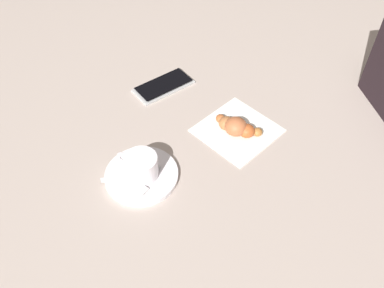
{
  "coord_description": "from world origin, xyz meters",
  "views": [
    {
      "loc": [
        0.44,
        0.33,
        0.64
      ],
      "look_at": [
        -0.02,
        0.01,
        0.03
      ],
      "focal_mm": 38.18,
      "sensor_mm": 36.0,
      "label": 1
    }
  ],
  "objects_px": {
    "saucer": "(142,175)",
    "espresso_cup": "(141,166)",
    "napkin": "(237,130)",
    "cell_phone": "(164,86)",
    "teaspoon": "(141,171)",
    "sugar_packet": "(134,184)",
    "croissant": "(236,127)"
  },
  "relations": [
    {
      "from": "saucer",
      "to": "espresso_cup",
      "type": "bearing_deg",
      "value": 129.87
    },
    {
      "from": "saucer",
      "to": "espresso_cup",
      "type": "relative_size",
      "value": 1.65
    },
    {
      "from": "saucer",
      "to": "sugar_packet",
      "type": "bearing_deg",
      "value": 13.61
    },
    {
      "from": "napkin",
      "to": "croissant",
      "type": "bearing_deg",
      "value": 7.03
    },
    {
      "from": "napkin",
      "to": "sugar_packet",
      "type": "bearing_deg",
      "value": -18.17
    },
    {
      "from": "saucer",
      "to": "napkin",
      "type": "height_order",
      "value": "saucer"
    },
    {
      "from": "espresso_cup",
      "to": "cell_phone",
      "type": "bearing_deg",
      "value": -150.95
    },
    {
      "from": "napkin",
      "to": "teaspoon",
      "type": "bearing_deg",
      "value": -22.92
    },
    {
      "from": "saucer",
      "to": "cell_phone",
      "type": "xyz_separation_m",
      "value": [
        -0.24,
        -0.13,
        -0.0
      ]
    },
    {
      "from": "teaspoon",
      "to": "cell_phone",
      "type": "bearing_deg",
      "value": -151.25
    },
    {
      "from": "espresso_cup",
      "to": "teaspoon",
      "type": "height_order",
      "value": "espresso_cup"
    },
    {
      "from": "teaspoon",
      "to": "croissant",
      "type": "xyz_separation_m",
      "value": [
        -0.21,
        0.09,
        0.01
      ]
    },
    {
      "from": "espresso_cup",
      "to": "cell_phone",
      "type": "relative_size",
      "value": 0.56
    },
    {
      "from": "teaspoon",
      "to": "napkin",
      "type": "distance_m",
      "value": 0.24
    },
    {
      "from": "saucer",
      "to": "napkin",
      "type": "distance_m",
      "value": 0.24
    },
    {
      "from": "sugar_packet",
      "to": "cell_phone",
      "type": "xyz_separation_m",
      "value": [
        -0.27,
        -0.14,
        -0.01
      ]
    },
    {
      "from": "napkin",
      "to": "cell_phone",
      "type": "distance_m",
      "value": 0.22
    },
    {
      "from": "espresso_cup",
      "to": "napkin",
      "type": "distance_m",
      "value": 0.24
    },
    {
      "from": "saucer",
      "to": "napkin",
      "type": "relative_size",
      "value": 0.94
    },
    {
      "from": "espresso_cup",
      "to": "teaspoon",
      "type": "relative_size",
      "value": 0.87
    },
    {
      "from": "teaspoon",
      "to": "croissant",
      "type": "relative_size",
      "value": 0.86
    },
    {
      "from": "saucer",
      "to": "croissant",
      "type": "relative_size",
      "value": 1.23
    },
    {
      "from": "espresso_cup",
      "to": "napkin",
      "type": "height_order",
      "value": "espresso_cup"
    },
    {
      "from": "teaspoon",
      "to": "sugar_packet",
      "type": "height_order",
      "value": "teaspoon"
    },
    {
      "from": "sugar_packet",
      "to": "napkin",
      "type": "height_order",
      "value": "sugar_packet"
    },
    {
      "from": "sugar_packet",
      "to": "croissant",
      "type": "bearing_deg",
      "value": 74.59
    },
    {
      "from": "teaspoon",
      "to": "cell_phone",
      "type": "xyz_separation_m",
      "value": [
        -0.24,
        -0.13,
        -0.01
      ]
    },
    {
      "from": "saucer",
      "to": "cell_phone",
      "type": "relative_size",
      "value": 0.92
    },
    {
      "from": "napkin",
      "to": "cell_phone",
      "type": "relative_size",
      "value": 0.98
    },
    {
      "from": "sugar_packet",
      "to": "croissant",
      "type": "distance_m",
      "value": 0.25
    },
    {
      "from": "saucer",
      "to": "croissant",
      "type": "bearing_deg",
      "value": 156.83
    },
    {
      "from": "napkin",
      "to": "croissant",
      "type": "height_order",
      "value": "croissant"
    }
  ]
}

